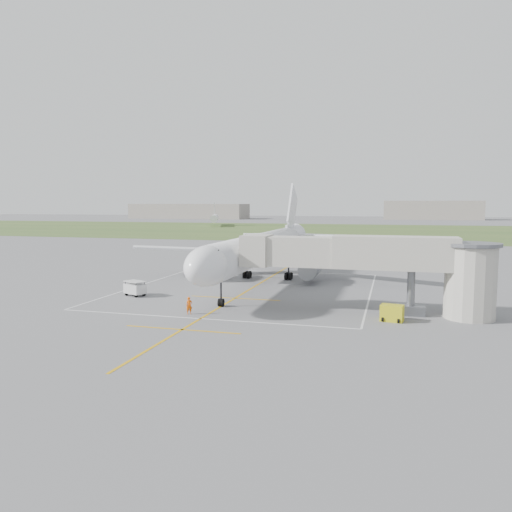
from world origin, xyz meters
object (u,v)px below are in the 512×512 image
(airliner, at_px, (261,249))
(gpu_unit, at_px, (392,313))
(ramp_worker_nose, at_px, (189,306))
(ramp_worker_wing, at_px, (212,272))
(jet_bridge, at_px, (386,263))
(baggage_cart, at_px, (135,288))

(airliner, distance_m, gpu_unit, 24.02)
(airliner, bearing_deg, gpu_unit, -46.36)
(airliner, relative_size, gpu_unit, 22.35)
(ramp_worker_nose, xyz_separation_m, ramp_worker_wing, (-5.88, 21.66, 0.10))
(jet_bridge, xyz_separation_m, ramp_worker_wing, (-23.28, 16.63, -3.84))
(jet_bridge, bearing_deg, baggage_cart, 175.96)
(airliner, relative_size, jet_bridge, 2.00)
(airliner, distance_m, ramp_worker_wing, 8.66)
(baggage_cart, bearing_deg, jet_bridge, 20.52)
(airliner, bearing_deg, jet_bridge, -42.19)
(gpu_unit, bearing_deg, ramp_worker_wing, 150.67)
(jet_bridge, height_order, ramp_worker_wing, jet_bridge)
(gpu_unit, distance_m, baggage_cart, 27.89)
(airliner, distance_m, jet_bridge, 21.22)
(airliner, xyz_separation_m, jet_bridge, (15.72, -14.25, 0.35))
(baggage_cart, distance_m, ramp_worker_nose, 11.67)
(jet_bridge, relative_size, baggage_cart, 8.45)
(gpu_unit, distance_m, ramp_worker_wing, 30.92)
(gpu_unit, bearing_deg, ramp_worker_nose, -163.44)
(gpu_unit, xyz_separation_m, ramp_worker_wing, (-23.95, 19.56, 0.20))
(baggage_cart, bearing_deg, ramp_worker_wing, 101.12)
(jet_bridge, bearing_deg, ramp_worker_nose, -163.87)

